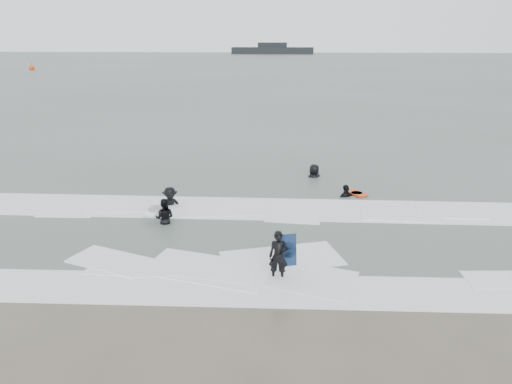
# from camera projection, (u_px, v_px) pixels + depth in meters

# --- Properties ---
(ground) EXTENTS (320.00, 320.00, 0.00)m
(ground) POSITION_uv_depth(u_px,v_px,m) (246.00, 281.00, 14.50)
(ground) COLOR brown
(ground) RESTS_ON ground
(sea) EXTENTS (320.00, 320.00, 0.00)m
(sea) POSITION_uv_depth(u_px,v_px,m) (281.00, 71.00, 90.47)
(sea) COLOR #47544C
(sea) RESTS_ON ground
(surfer_centre) EXTENTS (0.58, 0.39, 1.53)m
(surfer_centre) POSITION_uv_depth(u_px,v_px,m) (278.00, 280.00, 14.56)
(surfer_centre) COLOR black
(surfer_centre) RESTS_ON ground
(surfer_wading) EXTENTS (0.76, 0.60, 1.55)m
(surfer_wading) POSITION_uv_depth(u_px,v_px,m) (165.00, 224.00, 18.78)
(surfer_wading) COLOR black
(surfer_wading) RESTS_ON ground
(surfer_breaker) EXTENTS (1.24, 0.95, 1.70)m
(surfer_breaker) POSITION_uv_depth(u_px,v_px,m) (171.00, 207.00, 20.57)
(surfer_breaker) COLOR black
(surfer_breaker) RESTS_ON ground
(surfer_right_near) EXTENTS (1.08, 0.88, 1.73)m
(surfer_right_near) POSITION_uv_depth(u_px,v_px,m) (346.00, 197.00, 21.77)
(surfer_right_near) COLOR black
(surfer_right_near) RESTS_ON ground
(surfer_right_far) EXTENTS (1.07, 0.92, 1.84)m
(surfer_right_far) POSITION_uv_depth(u_px,v_px,m) (314.00, 178.00, 24.64)
(surfer_right_far) COLOR black
(surfer_right_far) RESTS_ON ground
(surf_foam) EXTENTS (30.03, 9.06, 0.09)m
(surf_foam) POSITION_uv_depth(u_px,v_px,m) (254.00, 231.00, 18.01)
(surf_foam) COLOR white
(surf_foam) RESTS_ON ground
(bodyboards) EXTENTS (8.92, 8.49, 1.25)m
(bodyboards) POSITION_uv_depth(u_px,v_px,m) (270.00, 213.00, 18.45)
(bodyboards) COLOR #0E1F41
(bodyboards) RESTS_ON ground
(buoy) EXTENTS (1.00, 1.00, 1.65)m
(buoy) POSITION_uv_depth(u_px,v_px,m) (32.00, 68.00, 92.11)
(buoy) COLOR red
(buoy) RESTS_ON ground
(vessel_horizon) EXTENTS (25.47, 4.55, 3.46)m
(vessel_horizon) POSITION_uv_depth(u_px,v_px,m) (272.00, 50.00, 156.06)
(vessel_horizon) COLOR black
(vessel_horizon) RESTS_ON ground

